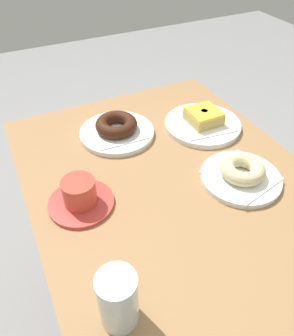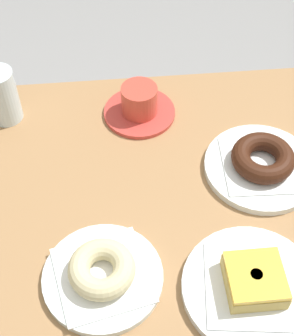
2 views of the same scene
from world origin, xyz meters
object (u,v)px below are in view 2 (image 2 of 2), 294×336
object	(u,v)px
plate_sugar_ring	(103,277)
coffee_cup	(139,104)
plate_chocolate_ring	(260,167)
donut_chocolate_ring	(263,158)
plate_glazed_square	(252,288)
donut_sugar_ring	(102,269)
water_glass	(2,96)
donut_glazed_square	(255,280)

from	to	relation	value
plate_sugar_ring	coffee_cup	xyz separation A→B (m)	(-0.09, -0.38, 0.02)
plate_chocolate_ring	donut_chocolate_ring	xyz separation A→B (m)	(0.00, -0.00, 0.03)
plate_glazed_square	coffee_cup	world-z (taller)	coffee_cup
donut_sugar_ring	coffee_cup	xyz separation A→B (m)	(-0.09, -0.38, -0.01)
plate_glazed_square	plate_sugar_ring	bearing A→B (deg)	-10.32
water_glass	donut_chocolate_ring	bearing A→B (deg)	158.63
plate_chocolate_ring	donut_sugar_ring	distance (m)	0.37
coffee_cup	donut_glazed_square	bearing A→B (deg)	108.90
donut_chocolate_ring	donut_sugar_ring	distance (m)	0.37
donut_sugar_ring	water_glass	size ratio (longest dim) A/B	0.92
donut_glazed_square	donut_chocolate_ring	bearing A→B (deg)	-106.63
donut_sugar_ring	plate_glazed_square	xyz separation A→B (m)	(-0.24, 0.04, -0.03)
donut_chocolate_ring	water_glass	size ratio (longest dim) A/B	1.02
plate_chocolate_ring	donut_sugar_ring	world-z (taller)	donut_sugar_ring
donut_chocolate_ring	water_glass	world-z (taller)	water_glass
donut_sugar_ring	plate_sugar_ring	bearing A→B (deg)	180.00
water_glass	coffee_cup	distance (m)	0.28
donut_glazed_square	water_glass	world-z (taller)	water_glass
plate_sugar_ring	plate_glazed_square	distance (m)	0.24
plate_sugar_ring	water_glass	bearing A→B (deg)	-65.02
plate_chocolate_ring	donut_sugar_ring	bearing A→B (deg)	33.21
water_glass	plate_chocolate_ring	bearing A→B (deg)	158.63
plate_glazed_square	coffee_cup	xyz separation A→B (m)	(0.14, -0.42, 0.02)
plate_sugar_ring	donut_glazed_square	distance (m)	0.24
plate_sugar_ring	water_glass	distance (m)	0.44
plate_sugar_ring	donut_sugar_ring	world-z (taller)	donut_sugar_ring
donut_sugar_ring	plate_glazed_square	distance (m)	0.24
plate_glazed_square	water_glass	xyz separation A→B (m)	(0.42, -0.44, 0.05)
donut_chocolate_ring	plate_glazed_square	world-z (taller)	donut_chocolate_ring
plate_sugar_ring	donut_sugar_ring	bearing A→B (deg)	0.00
plate_glazed_square	plate_chocolate_ring	bearing A→B (deg)	-106.63
coffee_cup	donut_chocolate_ring	bearing A→B (deg)	141.20
plate_chocolate_ring	water_glass	world-z (taller)	water_glass
donut_chocolate_ring	plate_sugar_ring	world-z (taller)	donut_chocolate_ring
plate_sugar_ring	plate_glazed_square	world-z (taller)	plate_glazed_square
donut_sugar_ring	donut_glazed_square	world-z (taller)	donut_glazed_square
donut_glazed_square	water_glass	bearing A→B (deg)	-46.22
plate_glazed_square	coffee_cup	bearing A→B (deg)	-71.10
donut_sugar_ring	donut_chocolate_ring	bearing A→B (deg)	-146.79
water_glass	donut_sugar_ring	bearing A→B (deg)	114.98
water_glass	coffee_cup	world-z (taller)	water_glass
donut_chocolate_ring	coffee_cup	size ratio (longest dim) A/B	0.80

